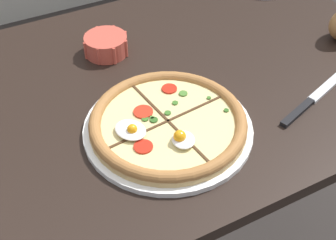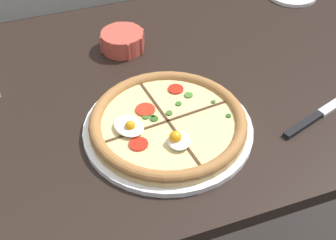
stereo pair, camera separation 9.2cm
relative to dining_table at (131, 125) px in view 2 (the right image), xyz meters
name	(u,v)px [view 2 (the right image)]	position (x,y,z in m)	size (l,w,h in m)	color
dining_table	(131,125)	(0.00, 0.00, 0.00)	(1.41, 0.79, 0.74)	black
pizza	(168,124)	(0.04, -0.15, 0.12)	(0.34, 0.34, 0.05)	white
ramekin_bowl	(122,40)	(0.03, 0.16, 0.13)	(0.11, 0.11, 0.05)	#C64C3D
knife_main	(325,110)	(0.37, -0.21, 0.11)	(0.25, 0.10, 0.01)	silver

